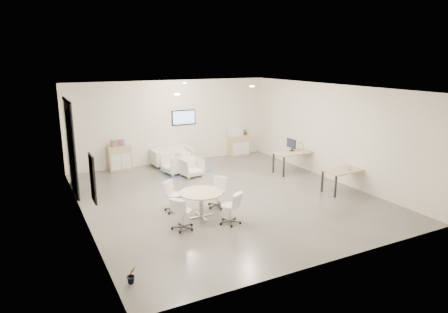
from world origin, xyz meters
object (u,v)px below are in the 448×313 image
Objects in this scene: desk_rear at (295,154)px; loveseat at (172,157)px; armchair_left at (175,163)px; desk_front at (345,172)px; sideboard_right at (239,145)px; armchair_right at (192,166)px; sideboard_left at (120,158)px; round_table at (201,195)px.

loveseat is at bearing 135.23° from desk_rear.
desk_front is (3.96, -4.25, 0.25)m from armchair_left.
loveseat is 1.03× the size of desk_rear.
loveseat is (-3.04, -0.16, -0.11)m from sideboard_right.
armchair_left is 1.12× the size of armchair_right.
sideboard_left is 0.81× the size of round_table.
loveseat is 6.55m from desk_front.
desk_rear is (3.55, -3.00, 0.37)m from loveseat.
round_table is at bearing -81.25° from sideboard_left.
armchair_right is at bearing 155.86° from desk_rear.
armchair_left is 0.71m from armchair_right.
loveseat is 4.67m from desk_rear.
desk_front reaches higher than loveseat.
sideboard_right reaches higher than loveseat.
armchair_left is (-3.36, -1.34, -0.03)m from sideboard_right.
desk_front reaches higher than armchair_right.
sideboard_right is 3.21m from desk_rear.
sideboard_left is 6.35m from desk_rear.
armchair_left reaches higher than round_table.
desk_front is at bearing -53.53° from armchair_right.
round_table is (-1.20, -3.51, 0.25)m from armchair_right.
sideboard_right is 3.53m from armchair_right.
sideboard_right is 6.84m from round_table.
sideboard_left reaches higher than round_table.
armchair_right is at bearing -43.36° from sideboard_left.
round_table is at bearing -103.73° from loveseat.
desk_rear is (3.87, -1.83, 0.29)m from armchair_left.
armchair_left is at bearing 78.91° from round_table.
sideboard_left reaches higher than desk_front.
round_table reaches higher than loveseat.
desk_front is at bearing -1.87° from round_table.
sideboard_left is at bearing -179.97° from sideboard_right.
armchair_left is 4.29m from desk_rear.
round_table is (0.84, -5.43, 0.15)m from sideboard_left.
desk_rear is (3.47, -1.24, 0.33)m from armchair_right.
desk_front is at bearing 31.85° from armchair_left.
sideboard_left is 5.00m from sideboard_right.
desk_rear reaches higher than armchair_right.
armchair_left reaches higher than desk_rear.
desk_front is (5.60, -5.58, 0.19)m from sideboard_left.
sideboard_left is 7.91m from desk_front.
sideboard_left reaches higher than armchair_right.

